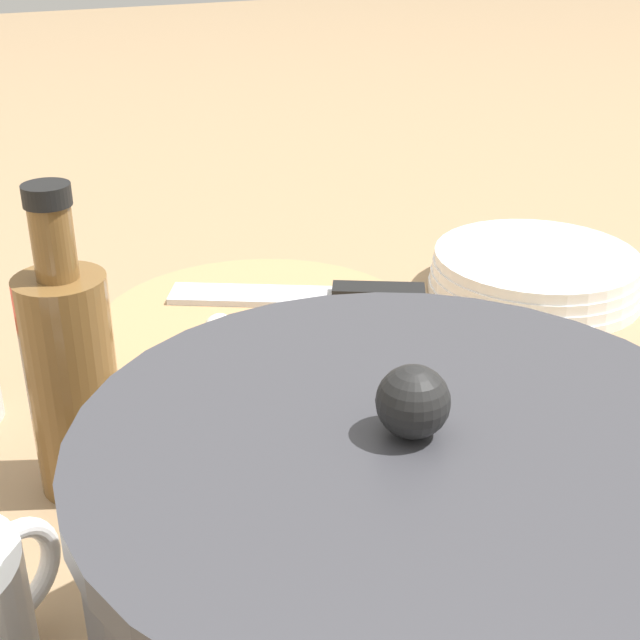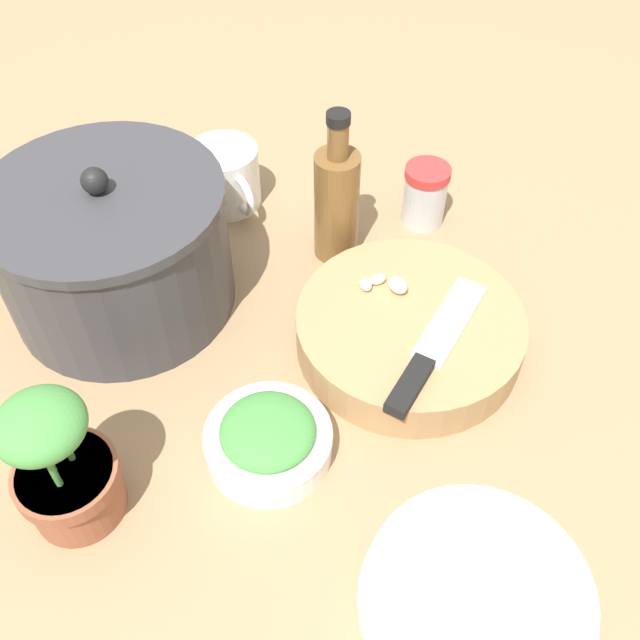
% 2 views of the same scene
% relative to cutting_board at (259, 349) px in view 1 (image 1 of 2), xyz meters
% --- Properties ---
extents(ground_plane, '(5.00, 5.00, 0.00)m').
position_rel_cutting_board_xyz_m(ground_plane, '(-0.00, 0.10, -0.02)').
color(ground_plane, '#997A56').
extents(cutting_board, '(0.25, 0.25, 0.05)m').
position_rel_cutting_board_xyz_m(cutting_board, '(0.00, 0.00, 0.00)').
color(cutting_board, tan).
rests_on(cutting_board, ground_plane).
extents(chef_knife, '(0.19, 0.12, 0.01)m').
position_rel_cutting_board_xyz_m(chef_knife, '(-0.05, -0.02, 0.03)').
color(chef_knife, black).
rests_on(chef_knife, cutting_board).
extents(garlic_cloves, '(0.03, 0.06, 0.02)m').
position_rel_cutting_board_xyz_m(garlic_cloves, '(0.04, 0.03, 0.03)').
color(garlic_cloves, silver).
rests_on(garlic_cloves, cutting_board).
extents(herb_bowl, '(0.13, 0.13, 0.05)m').
position_rel_cutting_board_xyz_m(herb_bowl, '(-0.14, 0.15, 0.00)').
color(herb_bowl, white).
rests_on(herb_bowl, ground_plane).
extents(plate_stack, '(0.20, 0.20, 0.04)m').
position_rel_cutting_board_xyz_m(plate_stack, '(-0.29, -0.04, -0.00)').
color(plate_stack, white).
rests_on(plate_stack, ground_plane).
extents(oil_bottle, '(0.05, 0.05, 0.20)m').
position_rel_cutting_board_xyz_m(oil_bottle, '(0.15, 0.08, 0.05)').
color(oil_bottle, brown).
rests_on(oil_bottle, ground_plane).
extents(stock_pot, '(0.26, 0.26, 0.19)m').
position_rel_cutting_board_xyz_m(stock_pot, '(0.07, 0.33, 0.06)').
color(stock_pot, '#38383D').
rests_on(stock_pot, ground_plane).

